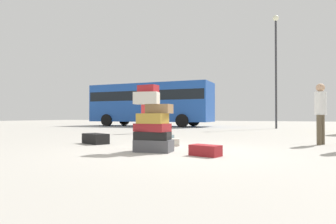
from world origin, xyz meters
TOP-DOWN VIEW (x-y plane):
  - ground_plane at (0.00, 0.00)m, footprint 80.00×80.00m
  - suitcase_tower at (-0.43, -0.29)m, footprint 0.84×0.54m
  - suitcase_cream_white_trunk at (-0.58, 0.98)m, footprint 0.57×0.44m
  - suitcase_slate_behind_tower at (-1.25, 1.83)m, footprint 0.86×0.54m
  - suitcase_maroon_foreground_far at (0.79, -0.48)m, footprint 0.64×0.45m
  - suitcase_black_right_side at (-2.67, 0.70)m, footprint 0.90×0.71m
  - person_tourist_with_camera at (2.99, 2.84)m, footprint 0.30×0.32m
  - person_passerby_in_red at (-3.70, 5.46)m, footprint 0.30×0.34m
  - parked_bus at (-7.64, 13.78)m, footprint 9.36×2.80m
  - lamp_post at (1.33, 13.00)m, footprint 0.36×0.36m

SIDE VIEW (x-z plane):
  - ground_plane at x=0.00m, z-range 0.00..0.00m
  - suitcase_cream_white_trunk at x=-0.58m, z-range 0.00..0.18m
  - suitcase_maroon_foreground_far at x=0.79m, z-range 0.00..0.21m
  - suitcase_slate_behind_tower at x=-1.25m, z-range 0.00..0.22m
  - suitcase_black_right_side at x=-2.67m, z-range 0.00..0.28m
  - suitcase_tower at x=-0.43m, z-range -0.15..1.28m
  - person_tourist_with_camera at x=2.99m, z-range 0.16..1.78m
  - person_passerby_in_red at x=-3.70m, z-range 0.17..1.90m
  - parked_bus at x=-7.64m, z-range 0.26..3.41m
  - lamp_post at x=1.33m, z-range 0.98..7.90m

